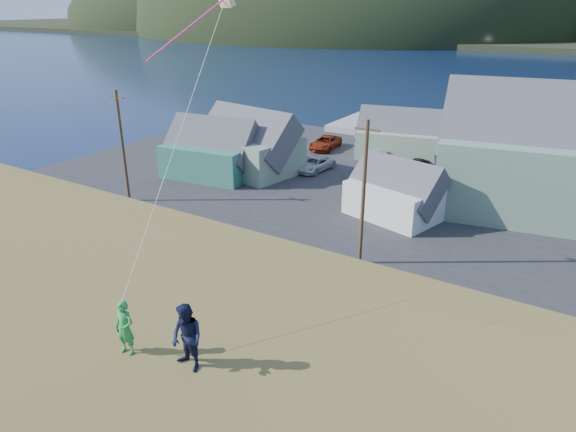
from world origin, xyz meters
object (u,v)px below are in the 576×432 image
object	(u,v)px
shed_white	(395,191)
shed_palegreen_far	(403,135)
wharf	(438,130)
shed_palegreen_near	(247,143)
kite_flyer_green	(125,328)
shed_teal	(212,150)
kite_flyer_navy	(187,338)

from	to	relation	value
shed_white	shed_palegreen_far	world-z (taller)	shed_palegreen_far
wharf	shed_palegreen_near	size ratio (longest dim) A/B	2.28
shed_palegreen_near	kite_flyer_green	size ratio (longest dim) A/B	7.41
shed_teal	kite_flyer_green	bearing A→B (deg)	-60.70
wharf	kite_flyer_navy	bearing A→B (deg)	-79.69
shed_palegreen_far	kite_flyer_navy	world-z (taller)	kite_flyer_navy
wharf	shed_palegreen_far	size ratio (longest dim) A/B	2.43
wharf	kite_flyer_green	distance (m)	60.06
shed_teal	shed_palegreen_near	bearing A→B (deg)	48.40
shed_palegreen_near	shed_palegreen_far	bearing A→B (deg)	57.49
wharf	shed_white	xyz separation A→B (m)	(5.49, -29.85, 1.76)
shed_teal	shed_white	size ratio (longest dim) A/B	1.17
kite_flyer_green	kite_flyer_navy	world-z (taller)	kite_flyer_navy
shed_white	kite_flyer_green	bearing A→B (deg)	-68.74
wharf	kite_flyer_navy	world-z (taller)	kite_flyer_navy
shed_palegreen_near	kite_flyer_green	bearing A→B (deg)	-48.68
shed_palegreen_far	kite_flyer_green	size ratio (longest dim) A/B	6.95
shed_teal	shed_white	xyz separation A→B (m)	(19.05, -0.74, -0.38)
shed_white	shed_teal	bearing A→B (deg)	-167.53
shed_teal	kite_flyer_green	size ratio (longest dim) A/B	6.17
shed_palegreen_near	shed_palegreen_far	world-z (taller)	shed_palegreen_near
shed_white	wharf	bearing A→B (deg)	115.11
kite_flyer_green	kite_flyer_navy	xyz separation A→B (m)	(1.80, 0.40, 0.14)
shed_teal	shed_palegreen_far	distance (m)	20.81
shed_white	kite_flyer_green	xyz separation A→B (m)	(3.35, -29.07, 5.76)
wharf	shed_palegreen_near	bearing A→B (deg)	-113.83
shed_teal	shed_white	distance (m)	19.07
kite_flyer_navy	shed_white	bearing A→B (deg)	109.33
wharf	shed_palegreen_far	xyz separation A→B (m)	(-0.02, -13.31, 2.07)
shed_palegreen_near	kite_flyer_navy	world-z (taller)	kite_flyer_navy
shed_teal	shed_palegreen_near	distance (m)	3.64
shed_palegreen_near	kite_flyer_navy	xyz separation A→B (m)	(22.17, -32.42, 5.24)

